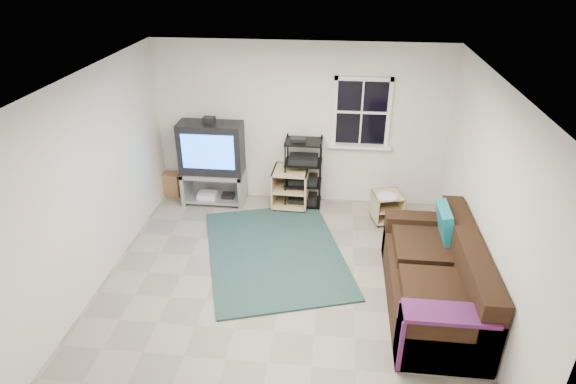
# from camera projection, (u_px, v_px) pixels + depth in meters

# --- Properties ---
(room) EXTENTS (4.60, 4.62, 4.60)m
(room) POSITION_uv_depth(u_px,v_px,m) (361.00, 117.00, 7.39)
(room) COLOR gray
(room) RESTS_ON ground
(tv_unit) EXTENTS (1.01, 0.50, 1.48)m
(tv_unit) POSITION_uv_depth(u_px,v_px,m) (212.00, 157.00, 7.71)
(tv_unit) COLOR #93939A
(tv_unit) RESTS_ON ground
(av_rack) EXTENTS (0.58, 0.42, 1.17)m
(av_rack) POSITION_uv_depth(u_px,v_px,m) (303.00, 177.00, 7.74)
(av_rack) COLOR black
(av_rack) RESTS_ON ground
(side_table_left) EXTENTS (0.57, 0.57, 0.65)m
(side_table_left) POSITION_uv_depth(u_px,v_px,m) (291.00, 186.00, 7.82)
(side_table_left) COLOR tan
(side_table_left) RESTS_ON ground
(side_table_right) EXTENTS (0.51, 0.51, 0.49)m
(side_table_right) POSITION_uv_depth(u_px,v_px,m) (386.00, 205.00, 7.40)
(side_table_right) COLOR tan
(side_table_right) RESTS_ON ground
(sofa) EXTENTS (0.98, 2.20, 1.01)m
(sofa) POSITION_uv_depth(u_px,v_px,m) (436.00, 281.00, 5.61)
(sofa) COLOR black
(sofa) RESTS_ON ground
(shag_rug) EXTENTS (2.44, 2.88, 0.03)m
(shag_rug) POSITION_uv_depth(u_px,v_px,m) (275.00, 252.00, 6.72)
(shag_rug) COLOR black
(shag_rug) RESTS_ON ground
(paper_bag) EXTENTS (0.30, 0.21, 0.40)m
(paper_bag) POSITION_uv_depth(u_px,v_px,m) (172.00, 185.00, 8.18)
(paper_bag) COLOR #A37449
(paper_bag) RESTS_ON ground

